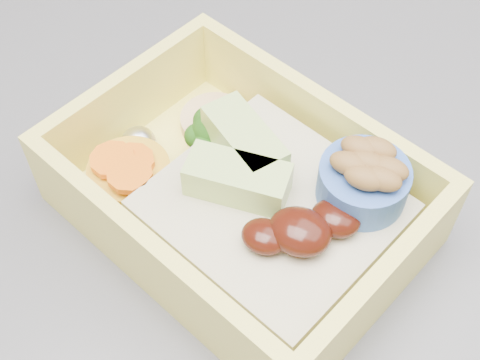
% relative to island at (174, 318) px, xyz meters
% --- Properties ---
extents(island, '(1.24, 0.84, 0.92)m').
position_rel_island_xyz_m(island, '(0.00, 0.00, 0.00)').
color(island, brown).
rests_on(island, ground).
extents(bento_box, '(0.24, 0.21, 0.07)m').
position_rel_island_xyz_m(bento_box, '(0.15, -0.10, 0.48)').
color(bento_box, '#FBEF67').
rests_on(bento_box, island).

